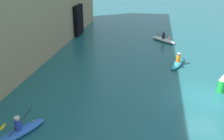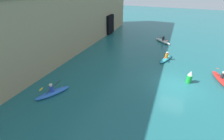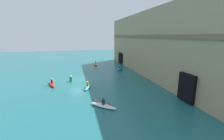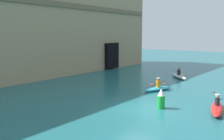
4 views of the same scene
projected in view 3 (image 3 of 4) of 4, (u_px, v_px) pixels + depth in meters
ground_plane at (77, 79)px, 29.27m from camera, size 120.00×120.00×0.00m
cliff_bluff at (156, 44)px, 31.73m from camera, size 44.39×6.99×13.11m
kayak_white at (103, 105)px, 17.74m from camera, size 2.92×3.06×1.14m
kayak_red at (52, 84)px, 25.70m from camera, size 3.61×1.62×1.17m
kayak_orange at (95, 64)px, 43.14m from camera, size 3.08×1.15×1.23m
kayak_cyan at (88, 87)px, 24.21m from camera, size 3.19×1.70×1.13m
kayak_blue at (119, 69)px, 37.31m from camera, size 3.12×2.18×1.17m
marker_buoy at (71, 78)px, 27.84m from camera, size 0.52×0.52×1.34m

